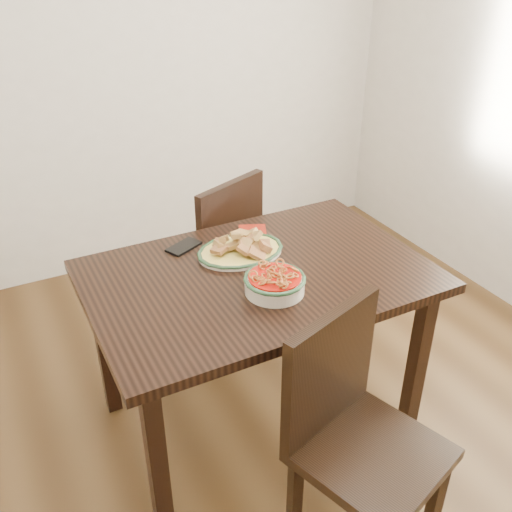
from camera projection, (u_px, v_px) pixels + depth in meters
name	position (u px, v px, depth m)	size (l,w,h in m)	color
floor	(261.00, 440.00, 2.43)	(3.50, 3.50, 0.00)	#3C2713
wall_back	(113.00, 52.00, 3.12)	(3.50, 0.10, 2.60)	silver
dining_table	(258.00, 292.00, 2.22)	(1.29, 0.86, 0.75)	black
chair_far	(216.00, 250.00, 2.83)	(0.55, 0.55, 0.89)	black
chair_near	(353.00, 426.00, 1.84)	(0.53, 0.53, 0.89)	black
fish_plate	(240.00, 244.00, 2.28)	(0.35, 0.27, 0.11)	beige
noodle_bowl	(275.00, 281.00, 2.04)	(0.23, 0.23, 0.08)	beige
smartphone	(184.00, 247.00, 2.34)	(0.14, 0.08, 0.01)	black
napkin	(252.00, 231.00, 2.46)	(0.12, 0.10, 0.01)	maroon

